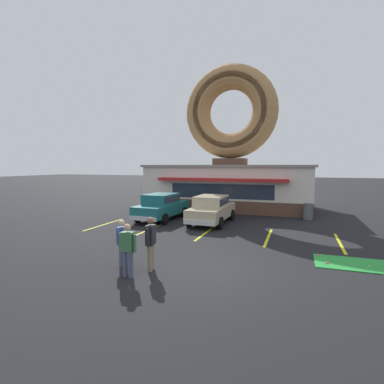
% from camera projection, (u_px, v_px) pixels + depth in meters
% --- Properties ---
extents(ground_plane, '(160.00, 160.00, 0.00)m').
position_uv_depth(ground_plane, '(208.00, 269.00, 9.64)').
color(ground_plane, black).
extents(donut_shop_building, '(12.30, 6.75, 10.96)m').
position_uv_depth(donut_shop_building, '(230.00, 160.00, 23.18)').
color(donut_shop_building, brown).
rests_on(donut_shop_building, ground).
extents(putting_mat, '(4.24, 1.56, 0.03)m').
position_uv_depth(putting_mat, '(384.00, 267.00, 9.79)').
color(putting_mat, green).
rests_on(putting_mat, ground).
extents(mini_donut_near_right, '(0.13, 0.13, 0.04)m').
position_uv_depth(mini_donut_near_right, '(327.00, 263.00, 10.09)').
color(mini_donut_near_right, '#D8667F').
rests_on(mini_donut_near_right, putting_mat).
extents(mini_donut_mid_centre, '(0.13, 0.13, 0.04)m').
position_uv_depth(mini_donut_mid_centre, '(319.00, 255.00, 10.99)').
color(mini_donut_mid_centre, '#D8667F').
rests_on(mini_donut_mid_centre, putting_mat).
extents(golf_ball, '(0.04, 0.04, 0.04)m').
position_uv_depth(golf_ball, '(369.00, 266.00, 9.74)').
color(golf_ball, white).
rests_on(golf_ball, putting_mat).
extents(car_teal, '(2.15, 4.64, 1.60)m').
position_uv_depth(car_teal, '(162.00, 206.00, 18.32)').
color(car_teal, '#196066').
rests_on(car_teal, ground).
extents(car_champagne, '(2.04, 4.59, 1.60)m').
position_uv_depth(car_champagne, '(212.00, 208.00, 17.15)').
color(car_champagne, '#BCAD89').
rests_on(car_champagne, ground).
extents(pedestrian_blue_sweater_man, '(0.29, 0.59, 1.72)m').
position_uv_depth(pedestrian_blue_sweater_man, '(151.00, 241.00, 9.42)').
color(pedestrian_blue_sweater_man, '#7F7056').
rests_on(pedestrian_blue_sweater_man, ground).
extents(pedestrian_hooded_kid, '(0.31, 0.59, 1.54)m').
position_uv_depth(pedestrian_hooded_kid, '(122.00, 241.00, 9.86)').
color(pedestrian_hooded_kid, '#474C66').
rests_on(pedestrian_hooded_kid, ground).
extents(pedestrian_leather_jacket_man, '(0.60, 0.25, 1.61)m').
position_uv_depth(pedestrian_leather_jacket_man, '(128.00, 248.00, 8.85)').
color(pedestrian_leather_jacket_man, '#474C66').
rests_on(pedestrian_leather_jacket_man, ground).
extents(trash_bin, '(0.57, 0.57, 0.97)m').
position_uv_depth(trash_bin, '(308.00, 211.00, 18.39)').
color(trash_bin, '#51565B').
rests_on(trash_bin, ground).
extents(parking_stripe_far_left, '(0.12, 3.60, 0.01)m').
position_uv_depth(parking_stripe_far_left, '(104.00, 224.00, 16.85)').
color(parking_stripe_far_left, yellow).
rests_on(parking_stripe_far_left, ground).
extents(parking_stripe_left, '(0.12, 3.60, 0.01)m').
position_uv_depth(parking_stripe_left, '(152.00, 228.00, 15.85)').
color(parking_stripe_left, yellow).
rests_on(parking_stripe_left, ground).
extents(parking_stripe_mid_left, '(0.12, 3.60, 0.01)m').
position_uv_depth(parking_stripe_mid_left, '(206.00, 232.00, 14.86)').
color(parking_stripe_mid_left, yellow).
rests_on(parking_stripe_mid_left, ground).
extents(parking_stripe_centre, '(0.12, 3.60, 0.01)m').
position_uv_depth(parking_stripe_centre, '(268.00, 237.00, 13.86)').
color(parking_stripe_centre, yellow).
rests_on(parking_stripe_centre, ground).
extents(parking_stripe_mid_right, '(0.12, 3.60, 0.01)m').
position_uv_depth(parking_stripe_mid_right, '(340.00, 243.00, 12.87)').
color(parking_stripe_mid_right, yellow).
rests_on(parking_stripe_mid_right, ground).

